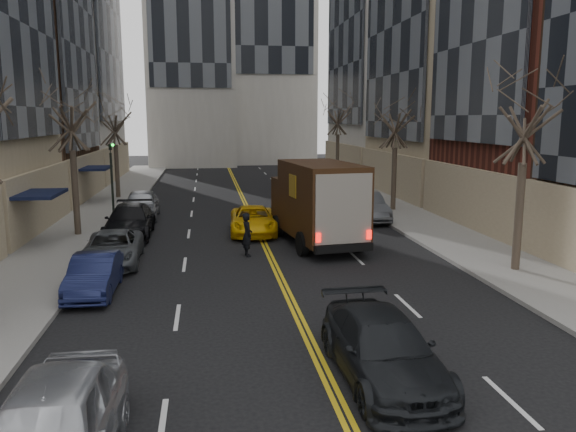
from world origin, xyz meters
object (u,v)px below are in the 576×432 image
at_px(observer_sedan, 383,348).
at_px(ups_truck, 317,203).
at_px(pedestrian, 247,235).
at_px(taxi, 253,220).

bearing_deg(observer_sedan, ups_truck, 83.80).
relative_size(ups_truck, pedestrian, 3.92).
relative_size(ups_truck, taxi, 1.49).
height_order(observer_sedan, taxi, observer_sedan).
xyz_separation_m(ups_truck, observer_sedan, (-1.16, -13.33, -1.19)).
relative_size(taxi, pedestrian, 2.63).
distance_m(ups_truck, taxi, 4.14).
height_order(ups_truck, pedestrian, ups_truck).
bearing_deg(taxi, ups_truck, -44.71).
relative_size(ups_truck, observer_sedan, 1.45).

